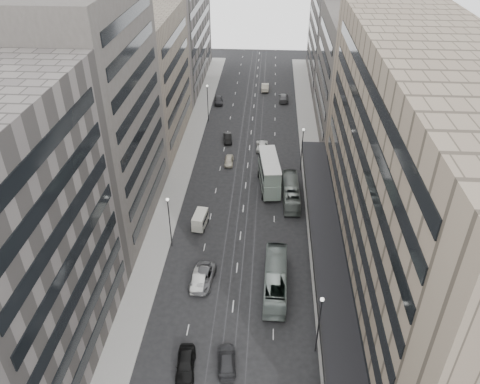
% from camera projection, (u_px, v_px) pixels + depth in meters
% --- Properties ---
extents(ground, '(220.00, 220.00, 0.00)m').
position_uv_depth(ground, '(232.00, 312.00, 56.96)').
color(ground, black).
rests_on(ground, ground).
extents(sidewalk_right, '(4.00, 125.00, 0.15)m').
position_uv_depth(sidewalk_right, '(312.00, 163.00, 87.55)').
color(sidewalk_right, gray).
rests_on(sidewalk_right, ground).
extents(sidewalk_left, '(4.00, 125.00, 0.15)m').
position_uv_depth(sidewalk_left, '(185.00, 159.00, 88.88)').
color(sidewalk_left, gray).
rests_on(sidewalk_left, ground).
extents(department_store, '(19.20, 60.00, 30.00)m').
position_uv_depth(department_store, '(421.00, 180.00, 54.26)').
color(department_store, '#7E6F5C').
rests_on(department_store, ground).
extents(building_right_mid, '(15.00, 28.00, 24.00)m').
position_uv_depth(building_right_mid, '(361.00, 76.00, 92.60)').
color(building_right_mid, '#45413C').
rests_on(building_right_mid, ground).
extents(building_right_far, '(15.00, 32.00, 28.00)m').
position_uv_depth(building_right_far, '(344.00, 28.00, 116.54)').
color(building_right_far, '#635D59').
rests_on(building_right_far, ground).
extents(building_left_b, '(15.00, 26.00, 34.00)m').
position_uv_depth(building_left_b, '(88.00, 115.00, 64.68)').
color(building_left_b, '#45413C').
rests_on(building_left_b, ground).
extents(building_left_c, '(15.00, 28.00, 25.00)m').
position_uv_depth(building_left_c, '(139.00, 79.00, 89.69)').
color(building_left_c, '#6E6556').
rests_on(building_left_c, ground).
extents(building_left_d, '(15.00, 38.00, 28.00)m').
position_uv_depth(building_left_d, '(171.00, 28.00, 116.41)').
color(building_left_d, '#635D59').
rests_on(building_left_d, ground).
extents(lamp_right_near, '(0.44, 0.44, 8.32)m').
position_uv_depth(lamp_right_near, '(320.00, 319.00, 49.40)').
color(lamp_right_near, '#262628').
rests_on(lamp_right_near, ground).
extents(lamp_right_far, '(0.44, 0.44, 8.32)m').
position_uv_depth(lamp_right_far, '(302.00, 144.00, 82.78)').
color(lamp_right_far, '#262628').
rests_on(lamp_right_far, ground).
extents(lamp_left_near, '(0.44, 0.44, 8.32)m').
position_uv_depth(lamp_left_near, '(169.00, 217.00, 64.65)').
color(lamp_left_near, '#262628').
rests_on(lamp_left_near, ground).
extents(lamp_left_far, '(0.44, 0.44, 8.32)m').
position_uv_depth(lamp_left_far, '(208.00, 99.00, 100.54)').
color(lamp_left_far, '#262628').
rests_on(lamp_left_far, ground).
extents(bus_near, '(2.98, 11.82, 3.28)m').
position_uv_depth(bus_near, '(275.00, 279.00, 59.46)').
color(bus_near, gray).
rests_on(bus_near, ground).
extents(bus_far, '(2.81, 10.83, 3.00)m').
position_uv_depth(bus_far, '(291.00, 192.00, 76.70)').
color(bus_far, gray).
rests_on(bus_far, ground).
extents(double_decker, '(4.15, 10.43, 5.55)m').
position_uv_depth(double_decker, '(269.00, 172.00, 79.01)').
color(double_decker, gray).
rests_on(double_decker, ground).
extents(panel_van, '(2.26, 4.01, 2.41)m').
position_uv_depth(panel_van, '(200.00, 220.00, 70.59)').
color(panel_van, beige).
rests_on(panel_van, ground).
extents(sedan_0, '(2.37, 5.07, 1.68)m').
position_uv_depth(sedan_0, '(186.00, 364.00, 49.85)').
color(sedan_0, black).
rests_on(sedan_0, ground).
extents(sedan_1, '(1.82, 4.84, 1.58)m').
position_uv_depth(sedan_1, '(199.00, 279.00, 60.64)').
color(sedan_1, '#B4B4B0').
rests_on(sedan_1, ground).
extents(sedan_2, '(3.24, 6.08, 1.63)m').
position_uv_depth(sedan_2, '(203.00, 278.00, 60.87)').
color(sedan_2, '#59595C').
rests_on(sedan_2, ground).
extents(sedan_3, '(2.43, 4.99, 1.40)m').
position_uv_depth(sedan_3, '(227.00, 360.00, 50.39)').
color(sedan_3, '#2B2B2E').
rests_on(sedan_3, ground).
extents(sedan_4, '(1.65, 4.01, 1.36)m').
position_uv_depth(sedan_4, '(229.00, 161.00, 87.08)').
color(sedan_4, beige).
rests_on(sedan_4, ground).
extents(sedan_5, '(2.15, 4.65, 1.48)m').
position_uv_depth(sedan_5, '(228.00, 138.00, 94.82)').
color(sedan_5, black).
rests_on(sedan_5, ground).
extents(sedan_6, '(2.50, 5.12, 1.40)m').
position_uv_depth(sedan_6, '(262.00, 146.00, 92.08)').
color(sedan_6, silver).
rests_on(sedan_6, ground).
extents(sedan_7, '(2.25, 5.47, 1.58)m').
position_uv_depth(sedan_7, '(283.00, 98.00, 112.77)').
color(sedan_7, '#545456').
rests_on(sedan_7, ground).
extents(sedan_8, '(2.43, 5.00, 1.64)m').
position_uv_depth(sedan_8, '(219.00, 100.00, 111.39)').
color(sedan_8, '#2B2B2E').
rests_on(sedan_8, ground).
extents(sedan_9, '(1.82, 5.17, 1.70)m').
position_uv_depth(sedan_9, '(265.00, 87.00, 118.59)').
color(sedan_9, '#B1A892').
rests_on(sedan_9, ground).
extents(pedestrian, '(0.74, 0.66, 1.69)m').
position_uv_depth(pedestrian, '(335.00, 362.00, 49.82)').
color(pedestrian, black).
rests_on(pedestrian, sidewalk_right).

